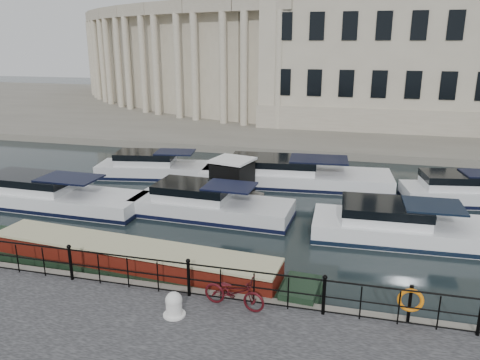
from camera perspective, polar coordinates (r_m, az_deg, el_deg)
name	(u,v)px	position (r m, az deg, el deg)	size (l,w,h in m)	color
ground_plane	(212,277)	(16.75, -3.42, -11.69)	(160.00, 160.00, 0.00)	black
far_bank	(317,111)	(53.76, 9.38, 8.24)	(120.00, 42.00, 0.55)	#6B665B
railing	(189,276)	(14.31, -6.29, -11.56)	(24.14, 0.14, 1.22)	black
civic_building	(306,50)	(49.05, 8.08, 15.45)	(53.55, 31.84, 16.85)	#ADA38C
bicycle	(234,292)	(13.76, -0.73, -13.48)	(0.65, 1.86, 0.98)	#430B11
mooring_bollard	(174,305)	(13.60, -8.05, -14.81)	(0.64, 0.64, 0.71)	silver
life_ring_post	(410,301)	(13.71, 20.06, -13.66)	(0.69, 0.19, 1.13)	black
narrowboat	(131,267)	(17.00, -13.09, -10.29)	(13.30, 2.83, 1.49)	black
harbour_hut	(232,180)	(24.31, -0.94, -0.06)	(3.10, 2.77, 2.16)	#6B665B
cabin_cruisers	(246,194)	(24.08, 0.78, -1.69)	(27.96, 10.12, 1.99)	white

